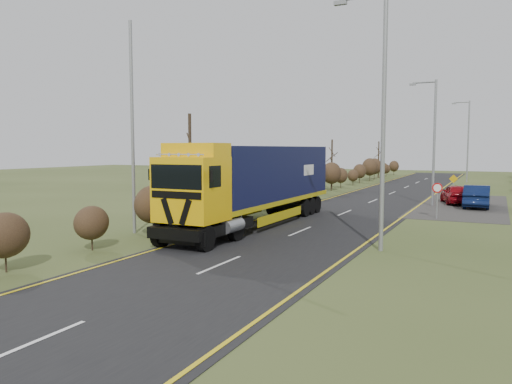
{
  "coord_description": "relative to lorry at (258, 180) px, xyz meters",
  "views": [
    {
      "loc": [
        8.78,
        -19.12,
        4.15
      ],
      "look_at": [
        -1.63,
        2.29,
        2.07
      ],
      "focal_mm": 35.0,
      "sensor_mm": 36.0,
      "label": 1
    }
  ],
  "objects": [
    {
      "name": "ground",
      "position": [
        2.8,
        -4.9,
        -2.48
      ],
      "size": [
        160.0,
        160.0,
        0.0
      ],
      "primitive_type": "plane",
      "color": "#37441D",
      "rests_on": "ground"
    },
    {
      "name": "road",
      "position": [
        2.8,
        5.1,
        -2.47
      ],
      "size": [
        8.0,
        120.0,
        0.02
      ],
      "primitive_type": "cube",
      "color": "black",
      "rests_on": "ground"
    },
    {
      "name": "layby",
      "position": [
        9.3,
        15.1,
        -2.47
      ],
      "size": [
        6.0,
        18.0,
        0.02
      ],
      "primitive_type": "cube",
      "color": "#302E2A",
      "rests_on": "ground"
    },
    {
      "name": "lane_markings",
      "position": [
        2.8,
        4.79,
        -2.45
      ],
      "size": [
        7.52,
        116.0,
        0.01
      ],
      "color": "gold",
      "rests_on": "road"
    },
    {
      "name": "hedgerow",
      "position": [
        -3.2,
        3.0,
        -0.87
      ],
      "size": [
        2.24,
        102.04,
        6.05
      ],
      "color": "#322116",
      "rests_on": "ground"
    },
    {
      "name": "lorry",
      "position": [
        0.0,
        0.0,
        0.0
      ],
      "size": [
        3.05,
        15.71,
        4.38
      ],
      "rotation": [
        0.0,
        0.0,
        -0.0
      ],
      "color": "black",
      "rests_on": "ground"
    },
    {
      "name": "car_red_hatchback",
      "position": [
        8.81,
        15.95,
        -1.75
      ],
      "size": [
        2.77,
        4.62,
        1.47
      ],
      "primitive_type": "imported",
      "rotation": [
        0.0,
        0.0,
        3.4
      ],
      "color": "maroon",
      "rests_on": "ground"
    },
    {
      "name": "car_blue_sedan",
      "position": [
        10.32,
        14.1,
        -1.7
      ],
      "size": [
        1.69,
        4.78,
        1.57
      ],
      "primitive_type": "imported",
      "rotation": [
        0.0,
        0.0,
        3.15
      ],
      "color": "#0A1539",
      "rests_on": "ground"
    },
    {
      "name": "streetlight_near",
      "position": [
        7.25,
        -3.83,
        3.24
      ],
      "size": [
        2.18,
        0.21,
        10.32
      ],
      "color": "gray",
      "rests_on": "ground"
    },
    {
      "name": "streetlight_mid",
      "position": [
        7.29,
        13.73,
        2.47
      ],
      "size": [
        1.92,
        0.18,
        9.01
      ],
      "color": "gray",
      "rests_on": "ground"
    },
    {
      "name": "streetlight_far",
      "position": [
        8.03,
        42.19,
        3.01
      ],
      "size": [
        2.1,
        0.2,
        9.92
      ],
      "color": "gray",
      "rests_on": "ground"
    },
    {
      "name": "left_pole",
      "position": [
        -4.4,
        -4.83,
        2.62
      ],
      "size": [
        0.16,
        0.16,
        10.21
      ],
      "primitive_type": "cylinder",
      "color": "gray",
      "rests_on": "ground"
    },
    {
      "name": "speed_sign",
      "position": [
        8.4,
        6.99,
        -1.02
      ],
      "size": [
        0.59,
        0.1,
        2.13
      ],
      "color": "gray",
      "rests_on": "ground"
    },
    {
      "name": "warning_board",
      "position": [
        8.17,
        21.69,
        -1.31
      ],
      "size": [
        0.73,
        0.11,
        1.92
      ],
      "color": "gray",
      "rests_on": "ground"
    }
  ]
}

